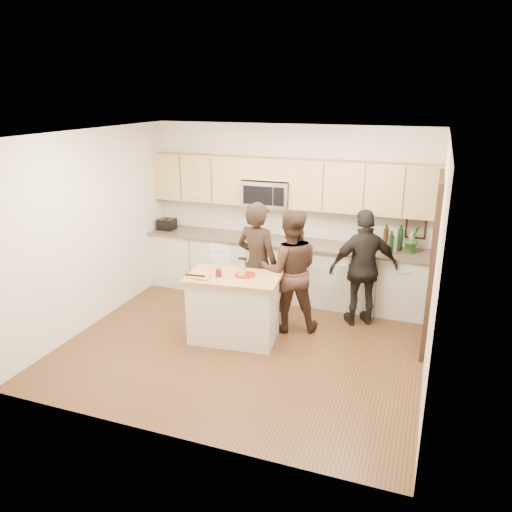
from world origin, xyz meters
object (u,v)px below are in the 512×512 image
(island, at_px, (234,308))
(woman_left, at_px, (258,265))
(woman_center, at_px, (290,271))
(woman_right, at_px, (364,268))
(toaster, at_px, (167,224))

(island, relative_size, woman_left, 0.71)
(woman_left, relative_size, woman_center, 1.04)
(woman_center, distance_m, woman_right, 1.05)
(island, height_order, woman_left, woman_left)
(woman_left, bearing_deg, island, 90.56)
(island, height_order, woman_center, woman_center)
(woman_left, xyz_separation_m, woman_right, (1.38, 0.51, -0.06))
(woman_center, bearing_deg, woman_right, -172.13)
(woman_center, relative_size, woman_right, 1.02)
(toaster, distance_m, woman_right, 3.44)
(toaster, height_order, woman_right, woman_right)
(woman_left, height_order, woman_center, woman_left)
(toaster, distance_m, woman_left, 2.27)
(island, height_order, toaster, toaster)
(island, height_order, woman_right, woman_right)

